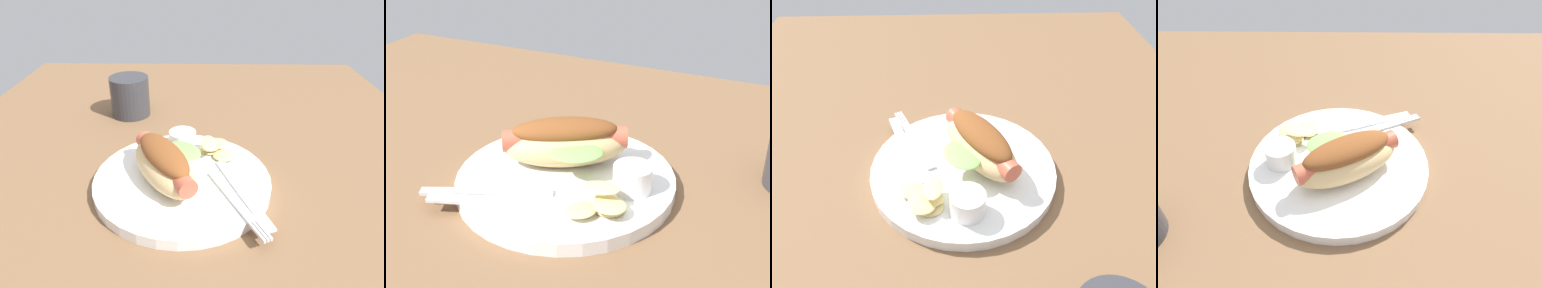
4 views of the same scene
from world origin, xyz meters
TOP-DOWN VIEW (x-y plane):
  - ground_plane at (0.00, 0.00)cm, footprint 120.00×90.00cm
  - plate at (0.12, 1.23)cm, footprint 25.27×25.27cm
  - hot_dog at (-1.18, 3.57)cm, footprint 15.69×12.53cm
  - sauce_ramekin at (8.03, 1.49)cm, footprint 4.34×4.34cm
  - fork at (-5.71, -5.85)cm, footprint 13.71×7.01cm
  - knife at (-3.81, -6.98)cm, footprint 15.12×6.50cm
  - chips_pile at (6.48, -3.63)cm, footprint 7.07×6.35cm

SIDE VIEW (x-z plane):
  - ground_plane at x=0.00cm, z-range -1.80..0.00cm
  - plate at x=0.12cm, z-range 0.00..1.60cm
  - knife at x=-3.81cm, z-range 1.60..1.96cm
  - fork at x=-5.71cm, z-range 1.60..2.00cm
  - chips_pile at x=6.48cm, z-range 1.28..3.89cm
  - sauce_ramekin at x=8.03cm, z-range 1.60..4.58cm
  - hot_dog at x=-1.18cm, z-range 1.70..7.52cm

